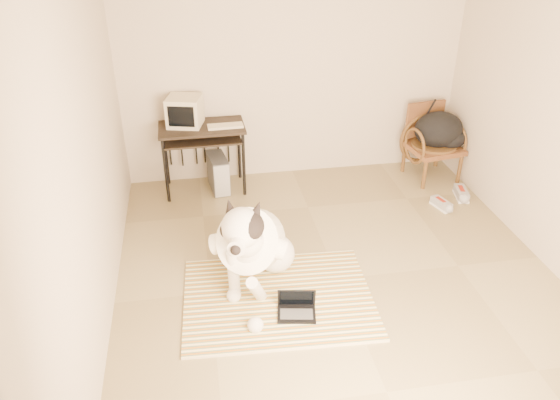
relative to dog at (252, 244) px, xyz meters
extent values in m
plane|color=#8D7D56|center=(0.78, -0.09, -0.41)|extent=(4.50, 4.50, 0.00)
plane|color=beige|center=(0.78, 2.16, 0.94)|extent=(4.50, 0.00, 4.50)
plane|color=beige|center=(0.78, -2.34, 0.94)|extent=(4.50, 0.00, 4.50)
plane|color=beige|center=(-1.22, -0.09, 0.94)|extent=(0.00, 4.50, 4.50)
cube|color=#B26D1F|center=(0.16, -0.78, -0.41)|extent=(1.64, 0.34, 0.02)
cube|color=#40824E|center=(0.17, -0.53, -0.41)|extent=(1.64, 0.34, 0.02)
cube|color=#593F88|center=(0.18, -0.28, -0.41)|extent=(1.64, 0.34, 0.02)
cube|color=#C3CF32|center=(0.20, -0.03, -0.41)|extent=(1.64, 0.34, 0.02)
cube|color=beige|center=(0.21, 0.22, -0.41)|extent=(1.64, 0.34, 0.02)
sphere|color=white|center=(-0.10, 0.26, -0.24)|extent=(0.36, 0.36, 0.36)
sphere|color=white|center=(0.23, 0.15, -0.24)|extent=(0.36, 0.36, 0.36)
ellipsoid|color=white|center=(0.06, 0.19, -0.21)|extent=(0.44, 0.40, 0.36)
ellipsoid|color=white|center=(-0.01, -0.01, 0.03)|extent=(0.68, 0.91, 0.77)
cylinder|color=white|center=(0.00, 0.00, 0.03)|extent=(0.72, 0.82, 0.71)
sphere|color=white|center=(-0.08, -0.23, 0.21)|extent=(0.30, 0.30, 0.30)
sphere|color=white|center=(-0.11, -0.34, 0.39)|extent=(0.33, 0.33, 0.33)
ellipsoid|color=black|center=(-0.07, -0.35, 0.41)|extent=(0.25, 0.29, 0.24)
cylinder|color=white|center=(-0.16, -0.47, 0.34)|extent=(0.18, 0.21, 0.14)
sphere|color=black|center=(-0.19, -0.56, 0.34)|extent=(0.08, 0.08, 0.08)
cone|color=black|center=(-0.19, -0.23, 0.52)|extent=(0.17, 0.20, 0.20)
cone|color=black|center=(0.01, -0.30, 0.52)|extent=(0.18, 0.18, 0.20)
torus|color=silver|center=(-0.08, -0.25, 0.26)|extent=(0.32, 0.23, 0.26)
cylinder|color=white|center=(-0.19, -0.20, -0.15)|extent=(0.14, 0.17, 0.49)
cylinder|color=white|center=(-0.02, -0.41, -0.18)|extent=(0.23, 0.45, 0.50)
sphere|color=white|center=(-0.20, -0.23, -0.36)|extent=(0.13, 0.13, 0.13)
sphere|color=white|center=(-0.06, -0.64, -0.35)|extent=(0.13, 0.13, 0.13)
cone|color=black|center=(0.14, 0.50, -0.36)|extent=(0.10, 0.49, 0.13)
cube|color=black|center=(0.30, -0.53, -0.39)|extent=(0.35, 0.28, 0.02)
cube|color=#48484A|center=(0.29, -0.54, -0.38)|extent=(0.29, 0.18, 0.00)
cube|color=black|center=(0.31, -0.45, -0.28)|extent=(0.33, 0.13, 0.21)
cube|color=black|center=(0.31, -0.46, -0.27)|extent=(0.29, 0.11, 0.18)
cube|color=black|center=(-0.33, 1.86, 0.37)|extent=(0.97, 0.54, 0.03)
cube|color=black|center=(-0.33, 1.81, 0.25)|extent=(0.86, 0.44, 0.02)
cylinder|color=black|center=(-0.76, 1.63, -0.03)|extent=(0.04, 0.04, 0.77)
cylinder|color=black|center=(-0.77, 2.08, -0.03)|extent=(0.04, 0.04, 0.77)
cylinder|color=black|center=(0.11, 1.64, -0.03)|extent=(0.04, 0.04, 0.77)
cylinder|color=black|center=(0.10, 2.09, -0.03)|extent=(0.04, 0.04, 0.77)
cube|color=beige|center=(-0.50, 1.93, 0.55)|extent=(0.44, 0.42, 0.33)
cube|color=black|center=(-0.54, 1.76, 0.55)|extent=(0.28, 0.09, 0.23)
cube|color=beige|center=(-0.07, 1.79, 0.40)|extent=(0.40, 0.16, 0.03)
cube|color=#48484A|center=(-0.18, 1.83, -0.21)|extent=(0.24, 0.46, 0.42)
cube|color=#B6B7BB|center=(-0.15, 1.61, -0.21)|extent=(0.18, 0.03, 0.40)
cube|color=brown|center=(2.43, 1.70, -0.02)|extent=(0.66, 0.65, 0.06)
cylinder|color=#3E2711|center=(2.43, 1.70, 0.02)|extent=(0.54, 0.54, 0.04)
cube|color=brown|center=(2.39, 1.96, 0.25)|extent=(0.50, 0.12, 0.44)
cylinder|color=#3E2711|center=(2.22, 1.43, -0.23)|extent=(0.04, 0.04, 0.36)
cylinder|color=#3E2711|center=(2.15, 1.90, -0.23)|extent=(0.04, 0.04, 0.36)
cylinder|color=#3E2711|center=(2.70, 1.50, -0.23)|extent=(0.04, 0.04, 0.36)
cylinder|color=#3E2711|center=(2.63, 1.98, -0.23)|extent=(0.04, 0.04, 0.36)
ellipsoid|color=black|center=(2.46, 1.72, 0.21)|extent=(0.58, 0.48, 0.43)
ellipsoid|color=black|center=(2.60, 1.64, 0.12)|extent=(0.36, 0.30, 0.25)
cube|color=white|center=(2.25, 0.97, -0.40)|extent=(0.18, 0.29, 0.03)
cube|color=gray|center=(2.25, 0.97, -0.36)|extent=(0.17, 0.28, 0.09)
cube|color=maroon|center=(2.25, 0.97, -0.33)|extent=(0.08, 0.14, 0.02)
cube|color=white|center=(2.57, 1.15, -0.40)|extent=(0.19, 0.33, 0.03)
cube|color=gray|center=(2.57, 1.15, -0.36)|extent=(0.18, 0.32, 0.10)
cube|color=maroon|center=(2.57, 1.15, -0.32)|extent=(0.08, 0.16, 0.02)
camera|label=1|loc=(-0.43, -3.94, 2.69)|focal=35.00mm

